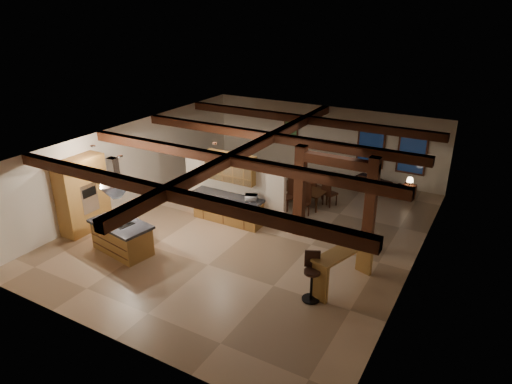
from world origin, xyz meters
The scene contains 22 objects.
ground centered at (0.00, 0.00, 0.00)m, with size 12.00×12.00×0.00m, color tan.
room_walls centered at (0.00, 0.00, 1.78)m, with size 12.00×12.00×12.00m.
ceiling_beams centered at (0.00, 0.00, 2.76)m, with size 10.00×12.00×0.28m.
timber_posts centered at (2.50, 0.50, 1.76)m, with size 2.50×0.30×2.90m.
partition_wall centered at (-1.00, 0.50, 1.10)m, with size 3.80×0.18×2.20m, color silver.
pantry_cabinet centered at (-4.67, -2.60, 1.20)m, with size 0.67×1.60×2.40m.
back_counter centered at (-1.00, 0.11, 0.48)m, with size 2.50×0.66×0.94m.
upper_display_cabinet centered at (-1.00, 0.31, 1.85)m, with size 1.80×0.36×0.95m.
range_hood centered at (-2.61, -3.08, 1.78)m, with size 1.10×1.10×1.40m.
back_windows centered at (2.80, 5.93, 1.50)m, with size 2.70×0.07×1.70m.
framed_art centered at (-1.50, 5.94, 1.70)m, with size 0.65×0.05×0.85m.
recessed_cans centered at (-2.53, -1.93, 2.87)m, with size 3.16×2.46×0.03m.
kitchen_island centered at (-2.61, -3.08, 0.47)m, with size 2.04×1.31×0.94m.
dining_table centered at (0.57, 2.62, 0.31)m, with size 1.74×0.97×0.61m, color #422410.
sofa centered at (2.58, 5.36, 0.27)m, with size 1.85×0.72×0.54m, color black.
microwave centered at (-0.10, 0.11, 1.05)m, with size 0.39×0.26×0.22m, color silver.
bar_counter centered at (3.60, -1.57, 0.73)m, with size 1.13×2.11×1.08m.
side_table centered at (3.82, 4.98, 0.28)m, with size 0.44×0.44×0.55m, color #3B1C0E.
table_lamp centered at (3.82, 4.98, 0.76)m, with size 0.25×0.25×0.30m.
bar_stool_a centered at (3.12, -2.51, 0.65)m, with size 0.48×0.50×1.28m.
bar_stool_b centered at (3.20, -2.24, 0.52)m, with size 0.36×0.36×1.02m.
dining_chairs centered at (0.57, 2.62, 0.61)m, with size 2.38×2.38×1.20m.
Camera 1 is at (6.58, -11.37, 6.85)m, focal length 32.00 mm.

